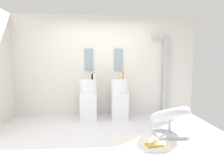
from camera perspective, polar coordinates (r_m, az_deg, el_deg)
ground_plane at (r=3.83m, az=-1.76°, el=-15.55°), size 4.80×3.60×0.04m
rear_partition at (r=5.20m, az=-2.45°, el=5.19°), size 4.80×0.10×2.60m
pedestal_sink_left at (r=4.83m, az=-6.82°, el=-4.45°), size 0.42×0.42×1.09m
pedestal_sink_right at (r=4.85m, az=2.24°, el=-4.37°), size 0.42×0.42×1.09m
vanity_mirror_left at (r=5.14m, az=-6.73°, el=7.01°), size 0.22×0.03×0.57m
vanity_mirror_right at (r=5.15m, az=1.83°, el=7.05°), size 0.22×0.03×0.57m
shower_column at (r=5.38m, az=15.08°, el=2.66°), size 0.49×0.24×2.05m
lounge_chair at (r=3.98m, az=16.45°, el=-9.34°), size 1.01×1.01×0.65m
area_rug at (r=3.63m, az=8.66°, el=-16.47°), size 1.03×0.76×0.01m
magazine_ochre at (r=3.54m, az=12.12°, el=-16.87°), size 0.31×0.22×0.03m
coffee_mug at (r=3.60m, az=12.47°, el=-15.90°), size 0.09×0.09×0.09m
soap_bottle_black at (r=4.86m, az=-5.73°, el=2.12°), size 0.05×0.05×0.14m
soap_bottle_amber at (r=4.90m, az=3.14°, el=2.48°), size 0.05×0.05×0.19m
soap_bottle_white at (r=4.80m, az=-5.19°, el=2.22°), size 0.05×0.05×0.17m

